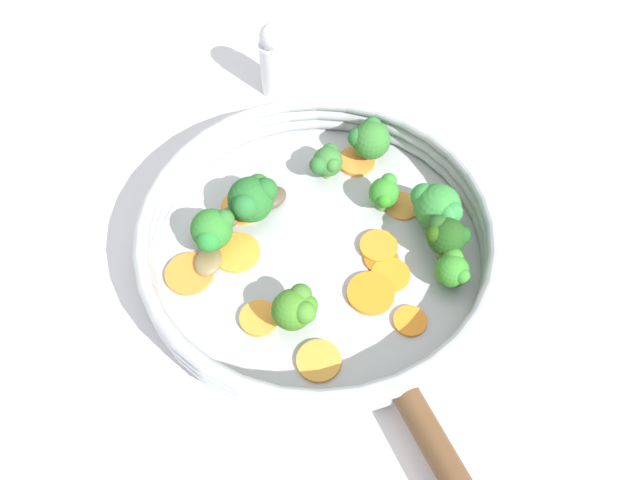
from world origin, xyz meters
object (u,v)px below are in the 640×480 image
Objects in this scene: carrot_slice_5 at (373,293)px; carrot_slice_8 at (444,217)px; broccoli_floret_8 at (298,308)px; carrot_slice_4 at (244,207)px; skillet at (320,253)px; mushroom_piece_0 at (232,217)px; carrot_slice_0 at (261,318)px; salt_shaker at (277,59)px; mushroom_piece_2 at (210,261)px; carrot_slice_9 at (383,259)px; mushroom_piece_1 at (273,198)px; broccoli_floret_5 at (386,193)px; carrot_slice_3 at (404,206)px; broccoli_floret_2 at (254,198)px; broccoli_floret_6 at (329,161)px; carrot_slice_10 at (380,247)px; broccoli_floret_1 at (454,269)px; broccoli_floret_7 at (372,139)px; carrot_slice_2 at (238,252)px; carrot_slice_12 at (191,274)px; broccoli_floret_4 at (439,207)px; carrot_slice_6 at (412,321)px; carrot_slice_1 at (358,161)px; carrot_slice_7 at (317,361)px; broccoli_floret_0 at (214,230)px; broccoli_floret_3 at (448,236)px.

carrot_slice_5 is 1.56× the size of carrot_slice_8.
carrot_slice_4 is at bearing -66.17° from broccoli_floret_8.
skillet is 0.10m from mushroom_piece_0.
salt_shaker is at bearing -90.91° from carrot_slice_0.
carrot_slice_9 is at bearing -178.84° from mushroom_piece_2.
carrot_slice_9 is at bearing 146.79° from mushroom_piece_1.
broccoli_floret_5 is at bearing -13.70° from carrot_slice_8.
carrot_slice_3 is 0.16m from broccoli_floret_2.
broccoli_floret_6 is at bearing -110.64° from carrot_slice_0.
broccoli_floret_2 reaches higher than mushroom_piece_0.
carrot_slice_10 is at bearing 151.76° from mushroom_piece_1.
carrot_slice_10 is 0.14m from broccoli_floret_2.
broccoli_floret_1 reaches higher than mushroom_piece_0.
carrot_slice_5 is at bearing 78.85° from carrot_slice_10.
salt_shaker is at bearing -68.57° from broccoli_floret_6.
carrot_slice_0 is 0.80× the size of carrot_slice_5.
mushroom_piece_0 is 0.22m from salt_shaker.
broccoli_floret_7 is at bearing -149.81° from broccoli_floret_6.
carrot_slice_8 is at bearing 179.12° from broccoli_floret_2.
carrot_slice_12 is at bearing 29.01° from carrot_slice_2.
carrot_slice_4 is 0.09m from carrot_slice_12.
broccoli_floret_7 reaches higher than broccoli_floret_6.
carrot_slice_6 is at bearing 73.31° from broccoli_floret_4.
carrot_slice_0 reaches higher than carrot_slice_3.
carrot_slice_9 is at bearing 115.54° from broccoli_floret_6.
carrot_slice_3 is 0.04m from carrot_slice_8.
carrot_slice_10 is (-0.12, -0.08, 0.00)m from carrot_slice_0.
broccoli_floret_8 is at bearing 95.19° from salt_shaker.
carrot_slice_1 is 1.73× the size of mushroom_piece_0.
carrot_slice_3 is at bearing -159.26° from carrot_slice_12.
carrot_slice_10 is 0.69× the size of broccoli_floret_2.
carrot_slice_2 is 0.14m from carrot_slice_9.
broccoli_floret_1 is at bearing -169.26° from carrot_slice_5.
broccoli_floret_2 reaches higher than carrot_slice_4.
mushroom_piece_0 reaches higher than carrot_slice_9.
broccoli_floret_1 is (-0.21, 0.09, 0.02)m from carrot_slice_4.
broccoli_floret_6 is (0.03, 0.02, 0.02)m from carrot_slice_1.
carrot_slice_0 is at bearing -5.84° from broccoli_floret_8.
carrot_slice_7 and carrot_slice_8 have the same top height.
broccoli_floret_7 is 0.13m from mushroom_piece_1.
broccoli_floret_0 is (0.10, -0.00, 0.04)m from skillet.
broccoli_floret_8 is 1.36× the size of mushroom_piece_1.
mushroom_piece_2 reaches higher than carrot_slice_0.
carrot_slice_12 is at bearing 42.61° from broccoli_floret_6.
carrot_slice_9 is 0.99× the size of mushroom_piece_1.
broccoli_floret_5 is at bearing 99.02° from broccoli_floret_7.
mushroom_piece_0 and mushroom_piece_1 have the same top height.
carrot_slice_3 is 1.03× the size of mushroom_piece_1.
carrot_slice_3 is 0.93× the size of carrot_slice_10.
broccoli_floret_2 reaches higher than broccoli_floret_3.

